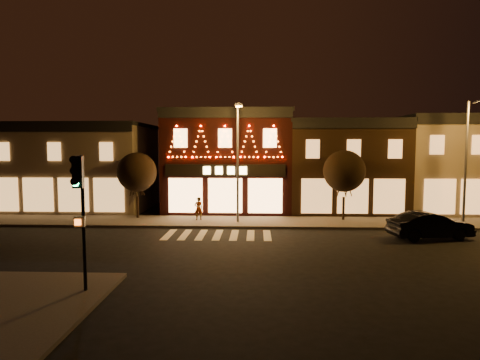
# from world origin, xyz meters

# --- Properties ---
(ground) EXTENTS (120.00, 120.00, 0.00)m
(ground) POSITION_xyz_m (0.00, 0.00, 0.00)
(ground) COLOR black
(ground) RESTS_ON ground
(sidewalk_far) EXTENTS (44.00, 4.00, 0.15)m
(sidewalk_far) POSITION_xyz_m (2.00, 8.00, 0.07)
(sidewalk_far) COLOR #47423D
(sidewalk_far) RESTS_ON ground
(building_left) EXTENTS (12.20, 8.28, 7.30)m
(building_left) POSITION_xyz_m (-13.00, 13.99, 3.66)
(building_left) COLOR #766953
(building_left) RESTS_ON ground
(building_pulp) EXTENTS (10.20, 8.34, 8.30)m
(building_pulp) POSITION_xyz_m (0.00, 13.98, 4.16)
(building_pulp) COLOR black
(building_pulp) RESTS_ON ground
(building_right_a) EXTENTS (9.20, 8.28, 7.50)m
(building_right_a) POSITION_xyz_m (9.50, 13.99, 3.76)
(building_right_a) COLOR #352212
(building_right_a) RESTS_ON ground
(building_right_b) EXTENTS (9.20, 8.28, 7.80)m
(building_right_b) POSITION_xyz_m (18.50, 13.99, 3.91)
(building_right_b) COLOR #766953
(building_right_b) RESTS_ON ground
(traffic_signal_near) EXTENTS (0.39, 0.51, 4.89)m
(traffic_signal_near) POSITION_xyz_m (-3.88, -6.16, 3.60)
(traffic_signal_near) COLOR black
(traffic_signal_near) RESTS_ON sidewalk_near
(streetlamp_mid) EXTENTS (0.53, 1.85, 8.05)m
(streetlamp_mid) POSITION_xyz_m (1.07, 7.42, 4.88)
(streetlamp_mid) COLOR #59595E
(streetlamp_mid) RESTS_ON sidewalk_far
(streetlamp_right) EXTENTS (0.65, 1.86, 8.12)m
(streetlamp_right) POSITION_xyz_m (16.00, 6.48, 4.91)
(streetlamp_right) COLOR #59595E
(streetlamp_right) RESTS_ON sidewalk_far
(tree_left) EXTENTS (2.87, 2.87, 4.79)m
(tree_left) POSITION_xyz_m (-6.40, 9.00, 3.50)
(tree_left) COLOR black
(tree_left) RESTS_ON sidewalk_far
(tree_right) EXTENTS (2.97, 2.97, 4.97)m
(tree_right) POSITION_xyz_m (8.58, 8.79, 3.63)
(tree_right) COLOR black
(tree_right) RESTS_ON sidewalk_far
(dark_sedan) EXTENTS (4.95, 2.48, 1.56)m
(dark_sedan) POSITION_xyz_m (12.47, 3.56, 0.78)
(dark_sedan) COLOR black
(dark_sedan) RESTS_ON ground
(pedestrian) EXTENTS (0.69, 0.57, 1.63)m
(pedestrian) POSITION_xyz_m (-1.78, 8.29, 0.97)
(pedestrian) COLOR gray
(pedestrian) RESTS_ON sidewalk_far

